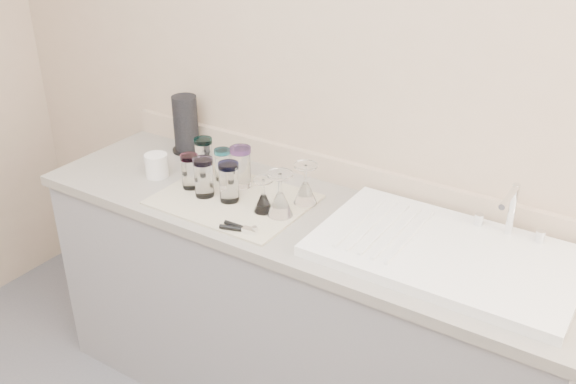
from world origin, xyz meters
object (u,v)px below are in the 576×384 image
Objects in this scene: tumbler_cyan at (223,164)px; goblet_back_right at (305,190)px; tumbler_lavender at (229,182)px; tumbler_blue at (204,177)px; sink_unit at (446,252)px; paper_towel_roll at (186,125)px; tumbler_teal at (204,155)px; tumbler_magenta at (190,171)px; goblet_front_left at (263,200)px; white_mug at (156,165)px; can_opener at (239,228)px; goblet_front_right at (280,201)px; tumbler_purple at (241,167)px.

goblet_back_right reaches higher than tumbler_cyan.
tumbler_blue is at bearing -169.75° from tumbler_lavender.
sink_unit is 3.30× the size of paper_towel_roll.
tumbler_teal is 0.94× the size of goblet_back_right.
tumbler_lavender reaches higher than tumbler_teal.
tumbler_magenta is 1.07× the size of goblet_front_left.
white_mug is at bearing 172.05° from tumbler_blue.
goblet_back_right is (0.43, 0.13, -0.02)m from tumbler_magenta.
sink_unit is at bearing 19.68° from can_opener.
goblet_front_right is (0.35, -0.12, -0.01)m from tumbler_cyan.
goblet_back_right is (0.35, 0.15, -0.02)m from tumbler_blue.
goblet_back_right reaches higher than tumbler_magenta.
white_mug is (-0.63, -0.12, -0.01)m from goblet_back_right.
tumbler_blue reaches higher than tumbler_teal.
goblet_front_left reaches higher than white_mug.
tumbler_teal is 0.90× the size of tumbler_purple.
tumbler_cyan is at bearing 63.40° from tumbler_magenta.
tumbler_lavender is (0.10, 0.02, 0.00)m from tumbler_blue.
tumbler_blue is at bearing -156.03° from goblet_back_right.
can_opener is (0.29, -0.28, -0.06)m from tumbler_cyan.
paper_towel_roll is (-0.69, 0.14, 0.06)m from goblet_back_right.
tumbler_purple is 1.26× the size of goblet_front_left.
can_opener is (0.35, -0.16, -0.06)m from tumbler_magenta.
white_mug is at bearing 175.31° from tumbler_magenta.
paper_towel_roll reaches higher than white_mug.
tumbler_blue is (-0.07, -0.14, -0.01)m from tumbler_purple.
tumbler_lavender is at bearing 135.71° from can_opener.
paper_towel_roll is (-0.60, 0.44, 0.11)m from can_opener.
white_mug is (-0.54, 0.02, -0.00)m from goblet_front_left.
goblet_front_left is (-0.65, -0.07, 0.03)m from sink_unit.
sink_unit reaches higher than can_opener.
can_opener is at bearing -24.64° from tumbler_magenta.
goblet_front_right is (0.41, 0.01, -0.01)m from tumbler_magenta.
sink_unit is at bearing -6.17° from goblet_back_right.
goblet_back_right is 0.64m from white_mug.
can_opener is at bearing -54.85° from tumbler_purple.
sink_unit is 5.43× the size of tumbler_lavender.
tumbler_purple is 0.65× the size of paper_towel_roll.
goblet_front_right reaches higher than white_mug.
tumbler_blue is 1.00× the size of tumbler_lavender.
goblet_back_right is (0.28, 0.02, -0.03)m from tumbler_purple.
tumbler_cyan is at bearing 155.67° from goblet_front_left.
paper_towel_roll is at bearing 146.45° from tumbler_teal.
goblet_back_right is (0.24, 0.14, -0.02)m from tumbler_lavender.
tumbler_purple is at bearing 36.46° from tumbler_magenta.
tumbler_purple is at bearing 105.95° from tumbler_lavender.
tumbler_magenta is 0.55× the size of paper_towel_roll.
goblet_front_right reaches higher than tumbler_magenta.
sink_unit is 6.45× the size of goblet_front_left.
paper_towel_roll is (-0.31, 0.15, 0.05)m from tumbler_cyan.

